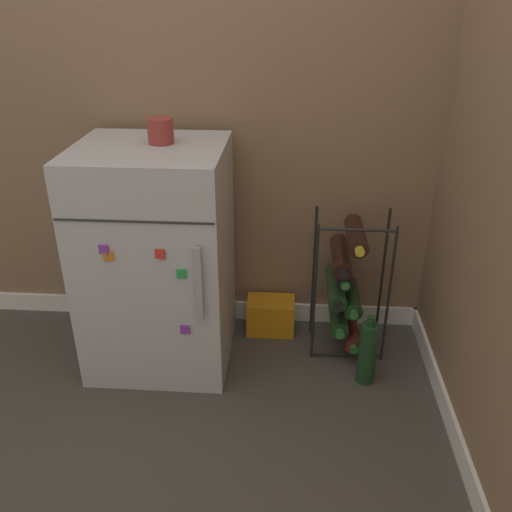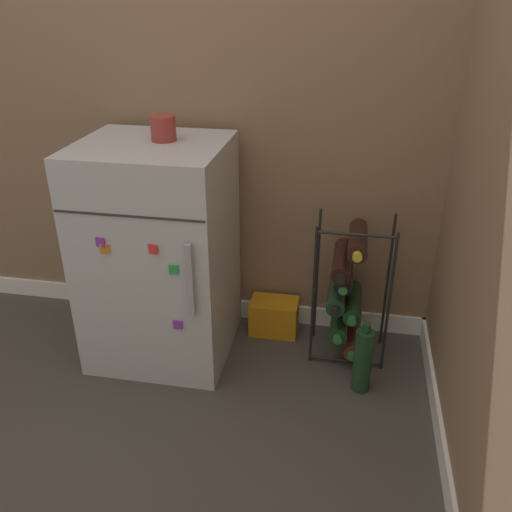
% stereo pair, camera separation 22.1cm
% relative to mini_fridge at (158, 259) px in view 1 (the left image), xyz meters
% --- Properties ---
extents(ground_plane, '(14.00, 14.00, 0.00)m').
position_rel_mini_fridge_xyz_m(ground_plane, '(0.22, -0.31, -0.46)').
color(ground_plane, '#423D38').
extents(wall_back, '(6.85, 0.07, 2.50)m').
position_rel_mini_fridge_xyz_m(wall_back, '(0.22, 0.33, 0.78)').
color(wall_back, '#84664C').
rests_on(wall_back, ground_plane).
extents(mini_fridge, '(0.57, 0.55, 0.93)m').
position_rel_mini_fridge_xyz_m(mini_fridge, '(0.00, 0.00, 0.00)').
color(mini_fridge, '#B7BABF').
rests_on(mini_fridge, ground_plane).
extents(wine_rack, '(0.31, 0.31, 0.63)m').
position_rel_mini_fridge_xyz_m(wine_rack, '(0.77, 0.10, -0.15)').
color(wine_rack, black).
rests_on(wine_rack, ground_plane).
extents(soda_box, '(0.22, 0.14, 0.16)m').
position_rel_mini_fridge_xyz_m(soda_box, '(0.45, 0.20, -0.38)').
color(soda_box, orange).
rests_on(soda_box, ground_plane).
extents(fridge_top_cup, '(0.10, 0.10, 0.09)m').
position_rel_mini_fridge_xyz_m(fridge_top_cup, '(0.04, 0.04, 0.51)').
color(fridge_top_cup, maroon).
rests_on(fridge_top_cup, mini_fridge).
extents(loose_bottle_floor, '(0.07, 0.07, 0.31)m').
position_rel_mini_fridge_xyz_m(loose_bottle_floor, '(0.86, -0.13, -0.32)').
color(loose_bottle_floor, '#19381E').
rests_on(loose_bottle_floor, ground_plane).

